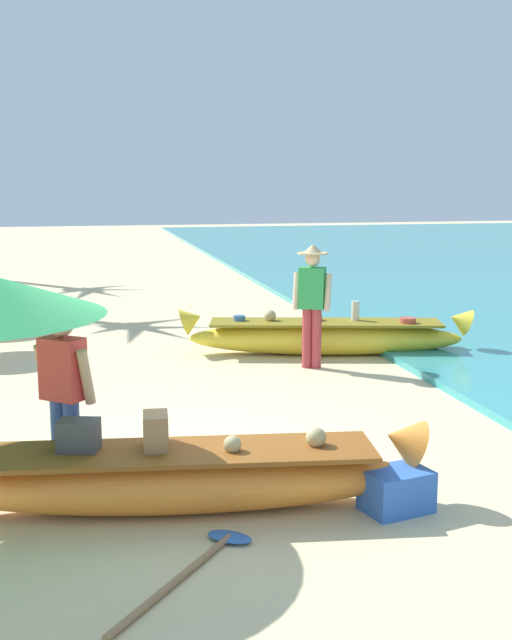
{
  "coord_description": "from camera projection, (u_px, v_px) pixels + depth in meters",
  "views": [
    {
      "loc": [
        -1.05,
        -7.58,
        2.7
      ],
      "look_at": [
        1.18,
        2.37,
        0.9
      ],
      "focal_mm": 44.99,
      "sensor_mm": 36.0,
      "label": 1
    }
  ],
  "objects": [
    {
      "name": "ground_plane",
      "position": [
        192.0,
        454.0,
        7.98
      ],
      "size": [
        80.0,
        80.0,
        0.0
      ],
      "primitive_type": "plane",
      "color": "beige"
    },
    {
      "name": "paddle",
      "position": [
        196.0,
        564.0,
        5.63
      ],
      "size": [
        1.19,
        1.39,
        0.05
      ],
      "color": "#8E6B47",
      "rests_on": "ground"
    },
    {
      "name": "person_vendor_hatted",
      "position": [
        312.0,
        297.0,
        11.44
      ],
      "size": [
        0.58,
        0.46,
        1.79
      ],
      "color": "#B2383D",
      "rests_on": "ground"
    },
    {
      "name": "boat_yellow_midground",
      "position": [
        325.0,
        336.0,
        12.45
      ],
      "size": [
        4.52,
        1.67,
        0.83
      ],
      "color": "yellow",
      "rests_on": "ground"
    },
    {
      "name": "person_tourist_customer",
      "position": [
        64.0,
        393.0,
        6.8
      ],
      "size": [
        0.54,
        0.5,
        1.62
      ],
      "color": "#3D5BA8",
      "rests_on": "ground"
    },
    {
      "name": "boat_orange_foreground",
      "position": [
        177.0,
        476.0,
        6.57
      ],
      "size": [
        4.17,
        1.17,
        0.82
      ],
      "color": "orange",
      "rests_on": "ground"
    },
    {
      "name": "cooler_box",
      "position": [
        396.0,
        490.0,
        6.59
      ],
      "size": [
        0.61,
        0.5,
        0.35
      ],
      "primitive_type": "cube",
      "rotation": [
        0.0,
        0.0,
        0.23
      ],
      "color": "blue",
      "rests_on": "ground"
    }
  ]
}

